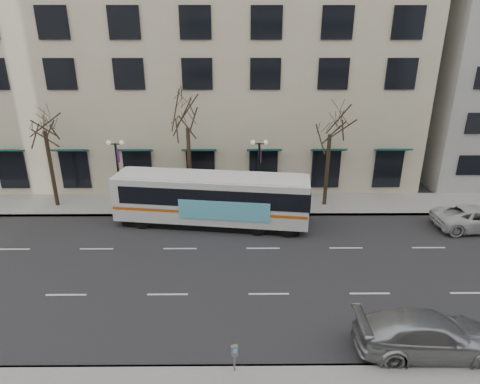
{
  "coord_description": "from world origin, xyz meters",
  "views": [
    {
      "loc": [
        3.45,
        -18.94,
        11.82
      ],
      "look_at": [
        3.6,
        1.36,
        4.0
      ],
      "focal_mm": 30.0,
      "sensor_mm": 36.0,
      "label": 1
    }
  ],
  "objects_px": {
    "pay_station": "(234,353)",
    "city_bus": "(213,198)",
    "lamp_post_left": "(118,172)",
    "lamp_post_right": "(259,171)",
    "silver_car": "(428,334)",
    "tree_far_left": "(42,117)",
    "tree_far_mid": "(187,114)",
    "white_pickup": "(478,218)",
    "tree_far_right": "(331,121)"
  },
  "relations": [
    {
      "from": "pay_station",
      "to": "city_bus",
      "type": "bearing_deg",
      "value": 82.17
    },
    {
      "from": "lamp_post_left",
      "to": "city_bus",
      "type": "bearing_deg",
      "value": -20.19
    },
    {
      "from": "lamp_post_right",
      "to": "silver_car",
      "type": "xyz_separation_m",
      "value": [
        5.99,
        -14.4,
        -2.11
      ]
    },
    {
      "from": "silver_car",
      "to": "pay_station",
      "type": "distance_m",
      "value": 7.75
    },
    {
      "from": "lamp_post_left",
      "to": "tree_far_left",
      "type": "bearing_deg",
      "value": 173.17
    },
    {
      "from": "tree_far_mid",
      "to": "white_pickup",
      "type": "xyz_separation_m",
      "value": [
        19.22,
        -4.0,
        -6.13
      ]
    },
    {
      "from": "tree_far_mid",
      "to": "lamp_post_right",
      "type": "relative_size",
      "value": 1.64
    },
    {
      "from": "city_bus",
      "to": "pay_station",
      "type": "xyz_separation_m",
      "value": [
        1.5,
        -12.99,
        -0.92
      ]
    },
    {
      "from": "silver_car",
      "to": "white_pickup",
      "type": "bearing_deg",
      "value": -35.92
    },
    {
      "from": "tree_far_mid",
      "to": "pay_station",
      "type": "xyz_separation_m",
      "value": [
        3.33,
        -16.1,
        -5.92
      ]
    },
    {
      "from": "tree_far_left",
      "to": "tree_far_right",
      "type": "height_order",
      "value": "tree_far_left"
    },
    {
      "from": "tree_far_right",
      "to": "lamp_post_left",
      "type": "distance_m",
      "value": 15.4
    },
    {
      "from": "tree_far_left",
      "to": "city_bus",
      "type": "distance_m",
      "value": 13.14
    },
    {
      "from": "lamp_post_left",
      "to": "pay_station",
      "type": "xyz_separation_m",
      "value": [
        8.32,
        -15.5,
        -1.96
      ]
    },
    {
      "from": "lamp_post_left",
      "to": "city_bus",
      "type": "distance_m",
      "value": 7.34
    },
    {
      "from": "tree_far_right",
      "to": "white_pickup",
      "type": "xyz_separation_m",
      "value": [
        9.22,
        -4.0,
        -5.64
      ]
    },
    {
      "from": "tree_far_left",
      "to": "city_bus",
      "type": "height_order",
      "value": "tree_far_left"
    },
    {
      "from": "pay_station",
      "to": "lamp_post_right",
      "type": "bearing_deg",
      "value": 69.39
    },
    {
      "from": "tree_far_left",
      "to": "silver_car",
      "type": "bearing_deg",
      "value": -35.54
    },
    {
      "from": "tree_far_left",
      "to": "silver_car",
      "type": "distance_m",
      "value": 26.46
    },
    {
      "from": "tree_far_left",
      "to": "tree_far_mid",
      "type": "xyz_separation_m",
      "value": [
        10.0,
        0.0,
        0.21
      ]
    },
    {
      "from": "tree_far_mid",
      "to": "silver_car",
      "type": "bearing_deg",
      "value": -53.75
    },
    {
      "from": "city_bus",
      "to": "silver_car",
      "type": "bearing_deg",
      "value": -44.52
    },
    {
      "from": "pay_station",
      "to": "tree_far_mid",
      "type": "bearing_deg",
      "value": 87.26
    },
    {
      "from": "lamp_post_left",
      "to": "pay_station",
      "type": "bearing_deg",
      "value": -61.77
    },
    {
      "from": "tree_far_mid",
      "to": "lamp_post_left",
      "type": "relative_size",
      "value": 1.64
    },
    {
      "from": "white_pickup",
      "to": "pay_station",
      "type": "relative_size",
      "value": 4.87
    },
    {
      "from": "city_bus",
      "to": "white_pickup",
      "type": "distance_m",
      "value": 17.45
    },
    {
      "from": "lamp_post_left",
      "to": "silver_car",
      "type": "relative_size",
      "value": 0.91
    },
    {
      "from": "lamp_post_left",
      "to": "white_pickup",
      "type": "xyz_separation_m",
      "value": [
        24.21,
        -3.4,
        -2.17
      ]
    },
    {
      "from": "city_bus",
      "to": "silver_car",
      "type": "relative_size",
      "value": 2.28
    },
    {
      "from": "lamp_post_right",
      "to": "silver_car",
      "type": "distance_m",
      "value": 15.74
    },
    {
      "from": "silver_car",
      "to": "white_pickup",
      "type": "distance_m",
      "value": 13.74
    },
    {
      "from": "tree_far_left",
      "to": "white_pickup",
      "type": "relative_size",
      "value": 1.49
    },
    {
      "from": "tree_far_mid",
      "to": "pay_station",
      "type": "relative_size",
      "value": 7.44
    },
    {
      "from": "lamp_post_right",
      "to": "white_pickup",
      "type": "height_order",
      "value": "lamp_post_right"
    },
    {
      "from": "lamp_post_left",
      "to": "pay_station",
      "type": "distance_m",
      "value": 17.7
    },
    {
      "from": "tree_far_mid",
      "to": "white_pickup",
      "type": "distance_m",
      "value": 20.57
    },
    {
      "from": "tree_far_mid",
      "to": "city_bus",
      "type": "distance_m",
      "value": 6.17
    },
    {
      "from": "city_bus",
      "to": "white_pickup",
      "type": "relative_size",
      "value": 2.34
    },
    {
      "from": "lamp_post_left",
      "to": "tree_far_mid",
      "type": "bearing_deg",
      "value": 6.85
    },
    {
      "from": "city_bus",
      "to": "pay_station",
      "type": "relative_size",
      "value": 11.38
    },
    {
      "from": "tree_far_left",
      "to": "pay_station",
      "type": "xyz_separation_m",
      "value": [
        13.33,
        -16.1,
        -5.72
      ]
    },
    {
      "from": "silver_car",
      "to": "pay_station",
      "type": "xyz_separation_m",
      "value": [
        -7.67,
        -1.1,
        0.15
      ]
    },
    {
      "from": "tree_far_right",
      "to": "lamp_post_left",
      "type": "height_order",
      "value": "tree_far_right"
    },
    {
      "from": "lamp_post_right",
      "to": "city_bus",
      "type": "bearing_deg",
      "value": -141.75
    },
    {
      "from": "tree_far_mid",
      "to": "silver_car",
      "type": "distance_m",
      "value": 19.57
    },
    {
      "from": "tree_far_mid",
      "to": "city_bus",
      "type": "bearing_deg",
      "value": -59.54
    },
    {
      "from": "tree_far_right",
      "to": "city_bus",
      "type": "distance_m",
      "value": 9.84
    },
    {
      "from": "lamp_post_right",
      "to": "city_bus",
      "type": "xyz_separation_m",
      "value": [
        -3.18,
        -2.51,
        -1.05
      ]
    }
  ]
}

